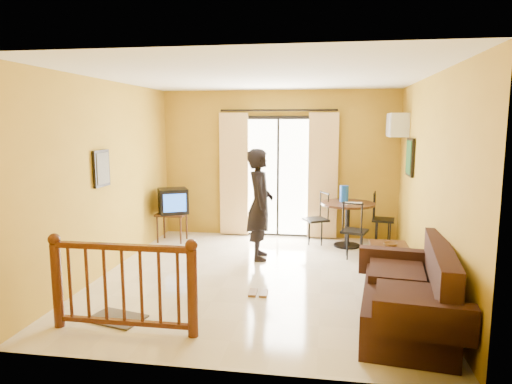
% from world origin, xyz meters
% --- Properties ---
extents(ground, '(5.00, 5.00, 0.00)m').
position_xyz_m(ground, '(0.00, 0.00, 0.00)').
color(ground, beige).
rests_on(ground, ground).
extents(room_shell, '(5.00, 5.00, 5.00)m').
position_xyz_m(room_shell, '(0.00, 0.00, 1.70)').
color(room_shell, white).
rests_on(room_shell, ground).
extents(balcony_door, '(2.25, 0.14, 2.46)m').
position_xyz_m(balcony_door, '(0.00, 2.43, 1.19)').
color(balcony_door, black).
rests_on(balcony_door, ground).
extents(tv_table, '(0.53, 0.44, 0.53)m').
position_xyz_m(tv_table, '(-1.90, 1.76, 0.46)').
color(tv_table, black).
rests_on(tv_table, ground).
extents(television, '(0.66, 0.64, 0.46)m').
position_xyz_m(television, '(-1.87, 1.76, 0.76)').
color(television, black).
rests_on(television, tv_table).
extents(picture_left, '(0.05, 0.42, 0.52)m').
position_xyz_m(picture_left, '(-2.22, -0.20, 1.55)').
color(picture_left, black).
rests_on(picture_left, room_shell).
extents(dining_table, '(0.95, 0.95, 0.79)m').
position_xyz_m(dining_table, '(1.31, 1.90, 0.63)').
color(dining_table, black).
rests_on(dining_table, ground).
extents(water_jug, '(0.16, 0.16, 0.29)m').
position_xyz_m(water_jug, '(1.24, 2.00, 0.94)').
color(water_jug, '#1345B2').
rests_on(water_jug, dining_table).
extents(serving_tray, '(0.30, 0.21, 0.02)m').
position_xyz_m(serving_tray, '(1.41, 1.80, 0.80)').
color(serving_tray, beige).
rests_on(serving_tray, dining_table).
extents(dining_chairs, '(1.71, 1.45, 0.95)m').
position_xyz_m(dining_chairs, '(1.36, 1.77, 0.00)').
color(dining_chairs, black).
rests_on(dining_chairs, ground).
extents(air_conditioner, '(0.31, 0.60, 0.40)m').
position_xyz_m(air_conditioner, '(2.09, 1.95, 2.15)').
color(air_conditioner, silver).
rests_on(air_conditioner, room_shell).
extents(botanical_print, '(0.05, 0.50, 0.60)m').
position_xyz_m(botanical_print, '(2.22, 1.30, 1.65)').
color(botanical_print, black).
rests_on(botanical_print, room_shell).
extents(coffee_table, '(0.53, 0.96, 0.43)m').
position_xyz_m(coffee_table, '(1.85, 0.31, 0.29)').
color(coffee_table, black).
rests_on(coffee_table, ground).
extents(bowl, '(0.25, 0.25, 0.06)m').
position_xyz_m(bowl, '(1.85, 0.38, 0.46)').
color(bowl, brown).
rests_on(bowl, coffee_table).
extents(sofa, '(1.09, 2.01, 0.91)m').
position_xyz_m(sofa, '(1.86, -1.33, 0.34)').
color(sofa, black).
rests_on(sofa, ground).
extents(standing_person, '(0.52, 0.71, 1.78)m').
position_xyz_m(standing_person, '(-0.13, 0.94, 0.89)').
color(standing_person, black).
rests_on(standing_person, ground).
extents(stair_balustrade, '(1.63, 0.13, 1.04)m').
position_xyz_m(stair_balustrade, '(-1.15, -1.90, 0.56)').
color(stair_balustrade, '#471E0F').
rests_on(stair_balustrade, ground).
extents(doormat, '(0.68, 0.53, 0.02)m').
position_xyz_m(doormat, '(-1.37, -1.63, 0.01)').
color(doormat, '#4E473E').
rests_on(doormat, ground).
extents(sandals, '(0.25, 0.25, 0.03)m').
position_xyz_m(sandals, '(0.09, -0.64, 0.01)').
color(sandals, brown).
rests_on(sandals, ground).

